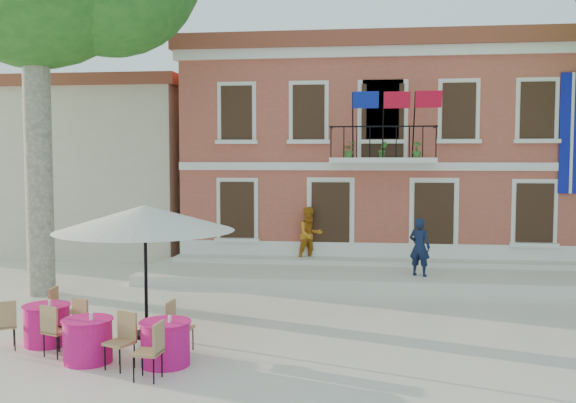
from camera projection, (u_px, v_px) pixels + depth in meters
The scene contains 10 objects.
ground at pixel (297, 316), 14.50m from camera, with size 90.00×90.00×0.00m, color beige.
main_building at pixel (380, 152), 23.88m from camera, with size 13.50×9.59×7.50m.
neighbor_west at pixel (97, 166), 26.33m from camera, with size 9.40×9.40×6.40m.
terrace at pixel (382, 276), 18.60m from camera, with size 14.00×3.40×0.30m, color silver.
patio_umbrella at pixel (145, 219), 12.70m from camera, with size 3.56×3.56×2.65m.
pedestrian_navy at pixel (420, 247), 17.74m from camera, with size 0.59×0.39×1.62m, color #101A36.
pedestrian_orange at pixel (310, 235), 20.09m from camera, with size 0.84×0.65×1.73m, color #C17016.
cafe_table_0 at pixel (88, 339), 11.22m from camera, with size 1.94×1.11×0.95m.
cafe_table_1 at pixel (165, 341), 11.06m from camera, with size 0.90×1.94×0.95m.
cafe_table_2 at pixel (47, 322), 12.28m from camera, with size 1.87×1.67×0.95m.
Camera 1 is at (1.54, -14.20, 3.60)m, focal length 40.00 mm.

